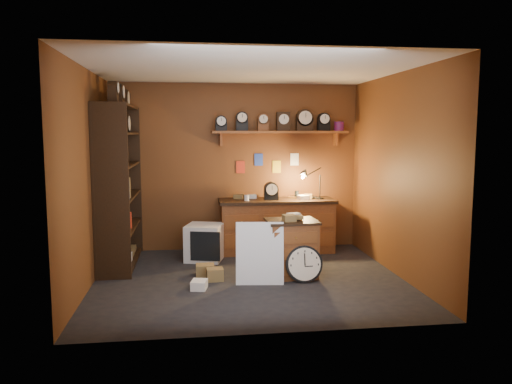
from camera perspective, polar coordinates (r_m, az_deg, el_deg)
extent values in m
plane|color=black|center=(6.65, -0.78, -9.91)|extent=(4.00, 4.00, 0.00)
cube|color=brown|center=(8.18, -2.28, 2.86)|extent=(4.00, 0.02, 2.70)
cube|color=brown|center=(4.62, 1.81, -0.21)|extent=(4.00, 0.02, 2.70)
cube|color=brown|center=(6.47, -18.68, 1.45)|extent=(0.02, 3.60, 2.70)
cube|color=brown|center=(6.92, 15.89, 1.88)|extent=(0.02, 3.60, 2.70)
cube|color=beige|center=(6.42, -0.83, 13.85)|extent=(4.00, 3.60, 0.02)
cube|color=brown|center=(8.10, 2.76, 6.85)|extent=(2.20, 0.30, 0.04)
cube|color=brown|center=(8.06, -4.03, 5.99)|extent=(0.04, 0.16, 0.20)
cube|color=brown|center=(8.39, 9.10, 5.95)|extent=(0.04, 0.16, 0.20)
cylinder|color=#B21419|center=(8.34, 9.47, 7.42)|extent=(0.16, 0.16, 0.15)
cube|color=#B42A16|center=(8.18, -1.23, 2.86)|extent=(0.14, 0.01, 0.20)
cube|color=#1C339B|center=(8.21, 0.85, 3.72)|extent=(0.14, 0.01, 0.20)
cube|color=gold|center=(8.27, 2.91, 2.90)|extent=(0.14, 0.01, 0.20)
cube|color=silver|center=(8.32, 4.95, 3.73)|extent=(0.14, 0.01, 0.20)
cube|color=black|center=(7.45, -17.03, 0.63)|extent=(0.03, 1.60, 2.30)
cube|color=black|center=(6.65, -16.21, -0.06)|extent=(0.45, 0.03, 2.30)
cube|color=black|center=(8.18, -14.59, 1.24)|extent=(0.45, 0.03, 2.30)
cube|color=black|center=(7.61, -15.05, -7.61)|extent=(0.43, 1.54, 0.03)
cube|color=black|center=(7.50, -15.17, -3.90)|extent=(0.43, 1.54, 0.03)
cube|color=black|center=(7.43, -15.28, -0.49)|extent=(0.43, 1.54, 0.03)
cube|color=black|center=(7.39, -15.39, 2.97)|extent=(0.43, 1.54, 0.03)
cube|color=black|center=(7.37, -15.50, 6.46)|extent=(0.43, 1.54, 0.03)
cube|color=black|center=(7.38, -15.60, 9.41)|extent=(0.43, 1.54, 0.03)
cube|color=brown|center=(8.07, 2.37, -4.01)|extent=(1.79, 0.60, 0.80)
cube|color=black|center=(8.00, 2.38, -1.01)|extent=(1.85, 0.66, 0.05)
cube|color=brown|center=(7.77, 2.76, -4.42)|extent=(1.71, 0.02, 0.52)
cylinder|color=black|center=(8.09, 7.31, -0.72)|extent=(0.12, 0.12, 0.02)
cylinder|color=black|center=(8.07, 7.33, 0.62)|extent=(0.02, 0.02, 0.38)
cylinder|color=black|center=(7.99, 6.57, 2.29)|extent=(0.27, 0.09, 0.14)
cone|color=black|center=(7.93, 5.64, 1.98)|extent=(0.18, 0.14, 0.18)
cube|color=brown|center=(6.72, 4.09, -6.53)|extent=(0.64, 0.54, 0.73)
cube|color=black|center=(6.64, 4.11, -3.35)|extent=(0.68, 0.58, 0.03)
cube|color=brown|center=(6.47, 4.56, -7.07)|extent=(0.56, 0.03, 0.62)
cylinder|color=black|center=(6.50, 5.50, -8.20)|extent=(0.48, 0.16, 0.48)
cylinder|color=beige|center=(6.47, 5.57, -8.21)|extent=(0.42, 0.10, 0.41)
cube|color=black|center=(6.44, 5.60, -7.68)|extent=(0.01, 0.04, 0.15)
cube|color=black|center=(6.48, 6.04, -8.44)|extent=(0.11, 0.01, 0.01)
cube|color=silver|center=(6.47, 0.43, -10.38)|extent=(0.62, 0.24, 0.80)
cube|color=silver|center=(7.59, -5.89, -5.74)|extent=(0.64, 0.64, 0.54)
cube|color=black|center=(7.32, -5.83, -6.19)|extent=(0.43, 0.14, 0.43)
cube|color=olive|center=(6.83, -5.83, -8.85)|extent=(0.25, 0.21, 0.15)
cube|color=white|center=(6.27, -6.51, -10.49)|extent=(0.22, 0.25, 0.11)
cube|color=olive|center=(6.59, -4.73, -9.37)|extent=(0.22, 0.19, 0.16)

